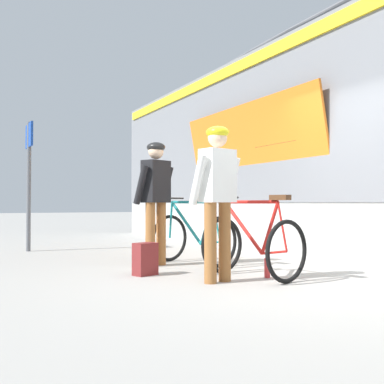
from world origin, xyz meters
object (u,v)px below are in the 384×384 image
Objects in this scene: bicycle_near_red at (253,244)px; water_bottle_near_the_bikes at (267,268)px; bicycle_far_teal at (194,237)px; platform_sign_post at (29,164)px; cyclist_near_in_white at (217,189)px; backpack_on_platform at (145,259)px; cyclist_far_in_dark at (156,192)px.

bicycle_near_red is 5.20× the size of water_bottle_near_the_bikes.
bicycle_far_teal is 3.79m from platform_sign_post.
bicycle_far_teal is at bearing 72.63° from cyclist_near_in_white.
backpack_on_platform is 1.72× the size of water_bottle_near_the_bikes.
platform_sign_post is (-2.10, 4.56, 1.51)m from water_bottle_near_the_bikes.
platform_sign_post is at bearing 113.24° from bicycle_near_red.
cyclist_far_in_dark is 0.86m from bicycle_far_teal.
water_bottle_near_the_bikes is (1.23, -0.84, -0.08)m from backpack_on_platform.
platform_sign_post reaches higher than cyclist_near_in_white.
bicycle_far_teal is 3.10× the size of backpack_on_platform.
cyclist_near_in_white is 1.17m from water_bottle_near_the_bikes.
bicycle_near_red is at bearing 158.92° from water_bottle_near_the_bikes.
bicycle_near_red is at bearing -87.83° from bicycle_far_teal.
cyclist_near_in_white is 1.45× the size of bicycle_near_red.
platform_sign_post is at bearing 85.02° from backpack_on_platform.
cyclist_far_in_dark is at bearing 41.26° from backpack_on_platform.
bicycle_near_red is 1.34m from backpack_on_platform.
backpack_on_platform is (-1.01, -0.66, -0.20)m from bicycle_far_teal.
cyclist_near_in_white is at bearing -87.27° from cyclist_far_in_dark.
cyclist_near_in_white is at bearing -178.78° from water_bottle_near_the_bikes.
backpack_on_platform is 0.17× the size of platform_sign_post.
water_bottle_near_the_bikes is at bearing -81.75° from bicycle_far_teal.
cyclist_near_in_white reaches higher than bicycle_near_red.
bicycle_near_red is 0.33m from water_bottle_near_the_bikes.
cyclist_far_in_dark is 1.24m from backpack_on_platform.
cyclist_near_in_white is 1.63m from cyclist_far_in_dark.
cyclist_far_in_dark is 0.73× the size of platform_sign_post.
platform_sign_post is at bearing 121.54° from bicycle_far_teal.
bicycle_far_teal is 5.32× the size of water_bottle_near_the_bikes.
water_bottle_near_the_bikes is at bearing -21.08° from bicycle_near_red.
backpack_on_platform is at bearing -120.64° from cyclist_far_in_dark.
bicycle_near_red is 0.50× the size of platform_sign_post.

